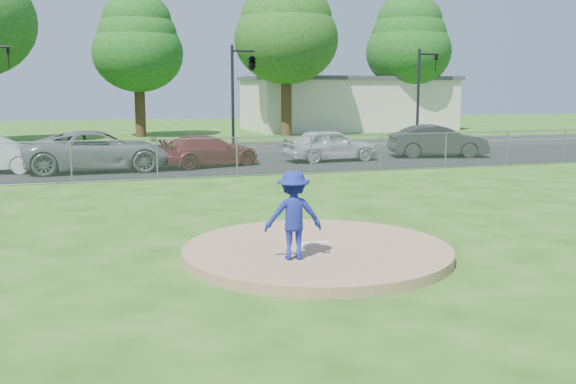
# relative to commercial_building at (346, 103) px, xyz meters

# --- Properties ---
(ground) EXTENTS (120.00, 120.00, 0.00)m
(ground) POSITION_rel_commercial_building_xyz_m (-16.00, -28.00, -2.16)
(ground) COLOR #225111
(ground) RESTS_ON ground
(pitchers_mound) EXTENTS (5.40, 5.40, 0.20)m
(pitchers_mound) POSITION_rel_commercial_building_xyz_m (-16.00, -38.00, -2.06)
(pitchers_mound) COLOR #977453
(pitchers_mound) RESTS_ON ground
(pitching_rubber) EXTENTS (0.60, 0.15, 0.04)m
(pitching_rubber) POSITION_rel_commercial_building_xyz_m (-16.00, -37.80, -1.94)
(pitching_rubber) COLOR white
(pitching_rubber) RESTS_ON pitchers_mound
(chain_link_fence) EXTENTS (40.00, 0.06, 1.50)m
(chain_link_fence) POSITION_rel_commercial_building_xyz_m (-16.00, -26.00, -1.41)
(chain_link_fence) COLOR gray
(chain_link_fence) RESTS_ON ground
(parking_lot) EXTENTS (50.00, 8.00, 0.01)m
(parking_lot) POSITION_rel_commercial_building_xyz_m (-16.00, -21.50, -2.15)
(parking_lot) COLOR black
(parking_lot) RESTS_ON ground
(street) EXTENTS (60.00, 7.00, 0.01)m
(street) POSITION_rel_commercial_building_xyz_m (-16.00, -14.00, -2.16)
(street) COLOR #242426
(street) RESTS_ON ground
(commercial_building) EXTENTS (16.40, 9.40, 4.30)m
(commercial_building) POSITION_rel_commercial_building_xyz_m (0.00, 0.00, 0.00)
(commercial_building) COLOR beige
(commercial_building) RESTS_ON ground
(tree_center) EXTENTS (6.16, 6.16, 9.84)m
(tree_center) POSITION_rel_commercial_building_xyz_m (-17.00, -4.00, 4.31)
(tree_center) COLOR #362313
(tree_center) RESTS_ON ground
(tree_right) EXTENTS (7.28, 7.28, 11.63)m
(tree_right) POSITION_rel_commercial_building_xyz_m (-7.00, -6.00, 5.49)
(tree_right) COLOR #392614
(tree_right) RESTS_ON ground
(tree_far_right) EXTENTS (6.72, 6.72, 10.74)m
(tree_far_right) POSITION_rel_commercial_building_xyz_m (4.00, -3.00, 4.90)
(tree_far_right) COLOR #352113
(tree_far_right) RESTS_ON ground
(traffic_signal_center) EXTENTS (1.42, 2.48, 5.60)m
(traffic_signal_center) POSITION_rel_commercial_building_xyz_m (-12.03, -16.00, 2.45)
(traffic_signal_center) COLOR black
(traffic_signal_center) RESTS_ON ground
(traffic_signal_right) EXTENTS (1.28, 0.20, 5.60)m
(traffic_signal_right) POSITION_rel_commercial_building_xyz_m (-1.76, -16.00, 1.20)
(traffic_signal_right) COLOR black
(traffic_signal_right) RESTS_ON ground
(pitcher) EXTENTS (1.14, 0.76, 1.65)m
(pitcher) POSITION_rel_commercial_building_xyz_m (-16.73, -38.75, -1.13)
(pitcher) COLOR navy
(pitcher) RESTS_ON pitchers_mound
(traffic_cone) EXTENTS (0.39, 0.39, 0.75)m
(traffic_cone) POSITION_rel_commercial_building_xyz_m (-22.88, -22.66, -1.77)
(traffic_cone) COLOR #F14D0C
(traffic_cone) RESTS_ON parking_lot
(parked_car_gray) EXTENTS (5.93, 2.80, 1.64)m
(parked_car_gray) POSITION_rel_commercial_building_xyz_m (-20.00, -22.72, -1.33)
(parked_car_gray) COLOR slate
(parked_car_gray) RESTS_ON parking_lot
(parked_car_darkred) EXTENTS (4.97, 3.22, 1.34)m
(parked_car_darkred) POSITION_rel_commercial_building_xyz_m (-15.50, -22.46, -1.48)
(parked_car_darkred) COLOR maroon
(parked_car_darkred) RESTS_ON parking_lot
(parked_car_pearl) EXTENTS (4.50, 2.11, 1.49)m
(parked_car_pearl) POSITION_rel_commercial_building_xyz_m (-9.68, -22.01, -1.41)
(parked_car_pearl) COLOR silver
(parked_car_pearl) RESTS_ON parking_lot
(parked_car_charcoal) EXTENTS (4.97, 2.73, 1.55)m
(parked_car_charcoal) POSITION_rel_commercial_building_xyz_m (-3.99, -21.86, -1.37)
(parked_car_charcoal) COLOR #262629
(parked_car_charcoal) RESTS_ON parking_lot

